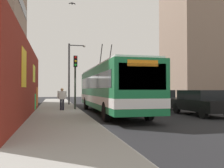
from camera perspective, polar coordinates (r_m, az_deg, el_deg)
The scene contains 11 objects.
ground_plane at distance 17.78m, azimuth -6.96°, elevation -6.49°, with size 80.00×80.00×0.00m, color black.
sidewalk_slab at distance 17.68m, azimuth -12.15°, elevation -6.26°, with size 48.00×3.20×0.15m, color gray.
graffiti_wall at distance 14.28m, azimuth -18.91°, elevation 0.55°, with size 15.16×0.32×4.11m.
building_far_right at distance 36.95m, azimuth 18.08°, elevation 8.41°, with size 8.17×6.63×15.64m.
city_bus at distance 16.70m, azimuth -0.30°, elevation -0.85°, with size 12.46×2.57×4.90m.
parked_car_black at distance 16.56m, azimuth 19.49°, elevation -3.91°, with size 4.66×1.83×1.58m.
parked_car_dark_gray at distance 21.99m, azimuth 10.80°, elevation -3.31°, with size 4.86×1.78×1.58m.
pedestrian_midblock at distance 18.15m, azimuth -11.35°, elevation -3.01°, with size 0.22×0.64×1.57m.
traffic_light at distance 18.96m, azimuth -8.40°, elevation 2.52°, with size 0.49×0.28×4.04m.
street_lamp at distance 25.26m, azimuth -9.33°, elevation 3.37°, with size 0.44×1.73×6.07m.
flying_pigeons at distance 22.37m, azimuth -9.10°, elevation 17.72°, with size 0.32×0.55×0.14m.
Camera 1 is at (-17.61, 1.91, 1.60)m, focal length 39.97 mm.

